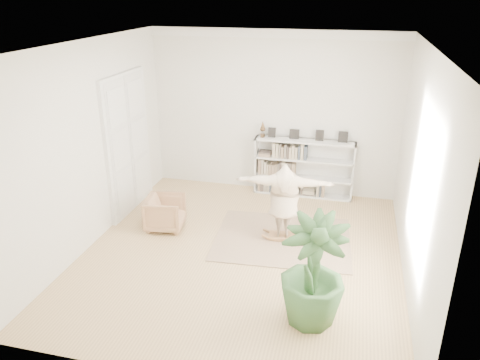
# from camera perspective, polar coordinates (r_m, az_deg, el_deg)

# --- Properties ---
(floor) EXTENTS (6.00, 6.00, 0.00)m
(floor) POSITION_cam_1_polar(r_m,az_deg,el_deg) (8.44, 0.18, -8.91)
(floor) COLOR tan
(floor) RESTS_ON ground
(room_shell) EXTENTS (6.00, 6.00, 6.00)m
(room_shell) POSITION_cam_1_polar(r_m,az_deg,el_deg) (10.12, 4.32, 17.41)
(room_shell) COLOR silver
(room_shell) RESTS_ON floor
(doors) EXTENTS (0.09, 1.78, 2.92)m
(doors) POSITION_cam_1_polar(r_m,az_deg,el_deg) (9.86, -13.46, 4.17)
(doors) COLOR white
(doors) RESTS_ON floor
(bookshelf) EXTENTS (2.20, 0.35, 1.64)m
(bookshelf) POSITION_cam_1_polar(r_m,az_deg,el_deg) (10.55, 7.74, 1.41)
(bookshelf) COLOR silver
(bookshelf) RESTS_ON floor
(armchair) EXTENTS (0.82, 0.80, 0.66)m
(armchair) POSITION_cam_1_polar(r_m,az_deg,el_deg) (9.23, -9.10, -3.95)
(armchair) COLOR tan
(armchair) RESTS_ON floor
(rug) EXTENTS (2.63, 2.17, 0.02)m
(rug) POSITION_cam_1_polar(r_m,az_deg,el_deg) (8.89, 5.20, -7.15)
(rug) COLOR tan
(rug) RESTS_ON floor
(rocker_board) EXTENTS (0.55, 0.35, 0.11)m
(rocker_board) POSITION_cam_1_polar(r_m,az_deg,el_deg) (8.87, 5.22, -6.81)
(rocker_board) COLOR olive
(rocker_board) RESTS_ON rug
(person) EXTENTS (1.78, 0.59, 1.42)m
(person) POSITION_cam_1_polar(r_m,az_deg,el_deg) (8.51, 5.40, -2.26)
(person) COLOR beige
(person) RESTS_ON rocker_board
(houseplant) EXTENTS (0.97, 0.97, 1.62)m
(houseplant) POSITION_cam_1_polar(r_m,az_deg,el_deg) (6.56, 8.86, -10.92)
(houseplant) COLOR #31582C
(houseplant) RESTS_ON floor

